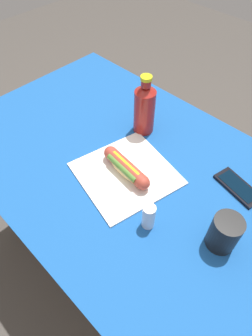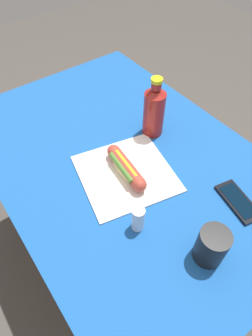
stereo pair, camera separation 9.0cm
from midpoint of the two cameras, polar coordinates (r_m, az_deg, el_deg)
The scene contains 8 objects.
ground_plane at distance 1.59m, azimuth -2.54°, elevation -15.72°, with size 6.00×6.00×0.00m, color #47423D.
dining_table at distance 1.08m, azimuth -3.60°, elevation -2.57°, with size 1.19×0.81×0.72m.
paper_wrapper at distance 0.92m, azimuth -2.79°, elevation -1.25°, with size 0.28×0.28×0.01m, color white.
hot_dog at distance 0.90m, azimuth -2.91°, elevation -0.09°, with size 0.20×0.07×0.05m.
cell_phone at distance 0.94m, azimuth 18.82°, elevation -3.77°, with size 0.16×0.10×0.01m.
soda_bottle at distance 1.01m, azimuth 1.10°, elevation 11.66°, with size 0.07×0.07×0.22m.
drinking_cup at distance 0.78m, azimuth 15.76°, elevation -12.52°, with size 0.08×0.08×0.11m, color black.
salt_shaker at distance 0.79m, azimuth 1.22°, elevation -9.83°, with size 0.04×0.04×0.08m, color silver.
Camera 1 is at (-0.48, 0.45, 1.44)m, focal length 30.68 mm.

